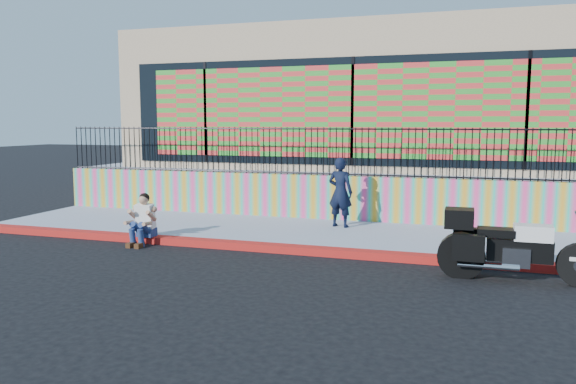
% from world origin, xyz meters
% --- Properties ---
extents(ground, '(90.00, 90.00, 0.00)m').
position_xyz_m(ground, '(0.00, 0.00, 0.00)').
color(ground, black).
rests_on(ground, ground).
extents(red_curb, '(16.00, 0.30, 0.15)m').
position_xyz_m(red_curb, '(0.00, 0.00, 0.07)').
color(red_curb, '#B30C20').
rests_on(red_curb, ground).
extents(sidewalk, '(16.00, 3.00, 0.15)m').
position_xyz_m(sidewalk, '(0.00, 1.65, 0.07)').
color(sidewalk, '#9096AD').
rests_on(sidewalk, ground).
extents(mural_wall, '(16.00, 0.20, 1.10)m').
position_xyz_m(mural_wall, '(0.00, 3.25, 0.70)').
color(mural_wall, '#FF438E').
rests_on(mural_wall, sidewalk).
extents(metal_fence, '(15.80, 0.04, 1.20)m').
position_xyz_m(metal_fence, '(0.00, 3.25, 1.85)').
color(metal_fence, black).
rests_on(metal_fence, mural_wall).
extents(elevated_platform, '(16.00, 10.00, 1.25)m').
position_xyz_m(elevated_platform, '(0.00, 8.35, 0.62)').
color(elevated_platform, '#9096AD').
rests_on(elevated_platform, ground).
extents(storefront_building, '(14.00, 8.06, 4.00)m').
position_xyz_m(storefront_building, '(0.00, 8.13, 3.25)').
color(storefront_building, tan).
rests_on(storefront_building, elevated_platform).
extents(police_motorcycle, '(2.48, 0.82, 1.54)m').
position_xyz_m(police_motorcycle, '(3.70, -0.82, 0.65)').
color(police_motorcycle, black).
rests_on(police_motorcycle, ground).
extents(police_officer, '(0.66, 0.51, 1.63)m').
position_xyz_m(police_officer, '(0.11, 2.27, 0.96)').
color(police_officer, black).
rests_on(police_officer, sidewalk).
extents(seated_man, '(0.54, 0.71, 1.06)m').
position_xyz_m(seated_man, '(-3.59, -0.27, 0.45)').
color(seated_man, navy).
rests_on(seated_man, ground).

